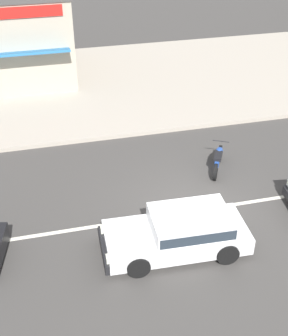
% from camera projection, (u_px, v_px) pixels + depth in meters
% --- Properties ---
extents(ground_plane, '(160.00, 160.00, 0.00)m').
position_uv_depth(ground_plane, '(193.00, 211.00, 13.99)').
color(ground_plane, '#423F3D').
extents(lane_centre_stripe, '(50.40, 0.14, 0.01)m').
position_uv_depth(lane_centre_stripe, '(193.00, 211.00, 13.98)').
color(lane_centre_stripe, silver).
rests_on(lane_centre_stripe, ground).
extents(kerb_strip, '(68.00, 10.00, 0.15)m').
position_uv_depth(kerb_strip, '(126.00, 82.00, 21.91)').
color(kerb_strip, '#ADA393').
rests_on(kerb_strip, ground).
extents(hatchback_white_4, '(3.94, 1.88, 1.10)m').
position_uv_depth(hatchback_white_4, '(181.00, 231.00, 12.35)').
color(hatchback_white_4, white).
rests_on(hatchback_white_4, ground).
extents(motorcycle_0, '(0.98, 1.60, 0.80)m').
position_uv_depth(motorcycle_0, '(218.00, 159.00, 15.66)').
color(motorcycle_0, black).
rests_on(motorcycle_0, ground).
extents(shopfront_corner_warung, '(5.11, 5.87, 4.13)m').
position_uv_depth(shopfront_corner_warung, '(13.00, 32.00, 21.27)').
color(shopfront_corner_warung, '#B2A893').
rests_on(shopfront_corner_warung, kerb_strip).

